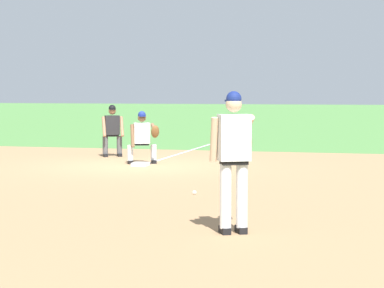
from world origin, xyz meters
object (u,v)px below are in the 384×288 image
Objects in this scene: pitcher at (234,153)px; first_baseman at (143,135)px; baseball at (194,193)px; umpire at (112,129)px; first_base_bag at (141,164)px.

pitcher is 9.39m from first_baseman.
pitcher reaches higher than baseball.
umpire is (1.74, 1.48, 0.06)m from first_baseman.
first_base_bag is 2.87m from umpire.
first_baseman is (8.47, 4.04, -0.33)m from pitcher.
umpire is at bearing 40.38° from first_baseman.
first_base_bag is 5.19m from baseball.
first_base_bag is 0.20× the size of pitcher.
umpire reaches higher than first_base_bag.
baseball is at bearing -150.87° from first_base_bag.
umpire is (2.27, 1.59, 0.75)m from first_base_bag.
baseball is 7.99m from umpire.
first_baseman reaches higher than baseball.
pitcher is (-3.40, -1.40, 1.02)m from baseball.
first_baseman is at bearing 11.71° from first_base_bag.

